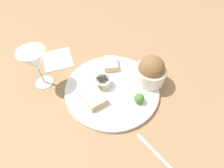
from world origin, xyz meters
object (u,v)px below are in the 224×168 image
object	(u,v)px
cheese_toast_far	(110,64)
wine_glass	(35,61)
fork	(163,160)
cheese_toast_near	(94,98)
napkin	(58,59)
sauce_ramekin	(103,82)
salad_bowl	(151,71)

from	to	relation	value
cheese_toast_far	wine_glass	world-z (taller)	wine_glass
wine_glass	fork	bearing A→B (deg)	-128.60
cheese_toast_near	napkin	size ratio (longest dim) A/B	0.63
cheese_toast_near	fork	distance (m)	0.27
sauce_ramekin	fork	bearing A→B (deg)	-149.34
salad_bowl	cheese_toast_near	xyz separation A→B (m)	(-0.08, 0.20, -0.03)
salad_bowl	cheese_toast_near	size ratio (longest dim) A/B	1.14
cheese_toast_far	fork	distance (m)	0.38
sauce_ramekin	napkin	size ratio (longest dim) A/B	0.39
sauce_ramekin	cheese_toast_far	bearing A→B (deg)	-18.59
wine_glass	fork	xyz separation A→B (m)	(-0.30, -0.38, -0.11)
sauce_ramekin	fork	world-z (taller)	sauce_ramekin
napkin	fork	size ratio (longest dim) A/B	0.96
cheese_toast_far	wine_glass	bearing A→B (deg)	103.55
sauce_ramekin	napkin	distance (m)	0.25
sauce_ramekin	napkin	bearing A→B (deg)	49.37
sauce_ramekin	fork	distance (m)	0.31
salad_bowl	sauce_ramekin	xyz separation A→B (m)	(-0.01, 0.17, -0.03)
cheese_toast_far	fork	xyz separation A→B (m)	(-0.36, -0.13, -0.02)
cheese_toast_far	fork	bearing A→B (deg)	-160.81
cheese_toast_near	cheese_toast_far	bearing A→B (deg)	-20.53
salad_bowl	sauce_ramekin	world-z (taller)	salad_bowl
sauce_ramekin	cheese_toast_far	distance (m)	0.10
cheese_toast_near	wine_glass	world-z (taller)	wine_glass
sauce_ramekin	cheese_toast_near	size ratio (longest dim) A/B	0.61
salad_bowl	cheese_toast_near	world-z (taller)	salad_bowl
fork	napkin	bearing A→B (deg)	38.95
cheese_toast_near	cheese_toast_far	xyz separation A→B (m)	(0.16, -0.06, 0.00)
cheese_toast_near	wine_glass	size ratio (longest dim) A/B	0.64
sauce_ramekin	wine_glass	xyz separation A→B (m)	(0.03, 0.22, 0.08)
salad_bowl	wine_glass	xyz separation A→B (m)	(0.02, 0.39, 0.05)
sauce_ramekin	wine_glass	size ratio (longest dim) A/B	0.39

